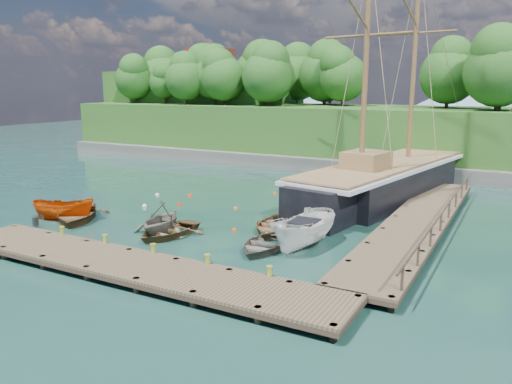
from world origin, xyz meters
TOP-DOWN VIEW (x-y plane):
  - ground at (0.00, 0.00)m, footprint 160.00×160.00m
  - dock_near at (2.00, -6.50)m, footprint 20.00×3.20m
  - dock_east at (11.50, 7.00)m, footprint 3.20×24.00m
  - bollard_0 at (-4.00, -5.10)m, footprint 0.26×0.26m
  - bollard_1 at (-1.00, -5.10)m, footprint 0.26×0.26m
  - bollard_2 at (2.00, -5.10)m, footprint 0.26×0.26m
  - bollard_3 at (5.00, -5.10)m, footprint 0.26×0.26m
  - bollard_4 at (8.00, -5.10)m, footprint 0.26×0.26m
  - rowboat_0 at (-7.35, -1.20)m, footprint 5.53×5.87m
  - rowboat_1 at (-0.98, -0.91)m, footprint 3.81×4.20m
  - rowboat_2 at (-0.33, -1.12)m, footprint 3.33×4.39m
  - rowboat_3 at (5.38, -0.70)m, footprint 3.12×4.18m
  - rowboat_4 at (4.44, 2.50)m, footprint 3.84×4.87m
  - motorboat_orange at (-8.17, -1.43)m, footprint 4.10×2.98m
  - cabin_boat_white at (7.08, 0.56)m, footprint 2.68×5.40m
  - schooner at (7.75, 14.01)m, footprint 8.61×27.71m
  - mooring_buoy_0 at (-6.08, 3.57)m, footprint 0.36×0.36m
  - mooring_buoy_1 at (-4.32, 5.19)m, footprint 0.29×0.29m
  - mooring_buoy_2 at (-0.23, 5.99)m, footprint 0.31×0.31m
  - mooring_buoy_3 at (4.11, 5.61)m, footprint 0.35×0.35m
  - mooring_buoy_4 at (-5.34, 7.80)m, footprint 0.37×0.37m
  - mooring_buoy_5 at (-0.08, 11.62)m, footprint 0.30×0.30m
  - mooring_buoy_6 at (-7.65, 6.81)m, footprint 0.33×0.33m
  - mooring_buoy_7 at (2.33, 1.53)m, footprint 0.30×0.30m
  - headland at (-12.88, 31.36)m, footprint 51.00×19.31m
  - distant_ridge at (4.30, 70.00)m, footprint 117.00×40.00m

SIDE VIEW (x-z plane):
  - ground at x=0.00m, z-range 0.00..0.00m
  - bollard_0 at x=-4.00m, z-range -0.23..0.23m
  - bollard_1 at x=-1.00m, z-range -0.23..0.23m
  - bollard_2 at x=2.00m, z-range -0.23..0.23m
  - bollard_3 at x=5.00m, z-range -0.23..0.23m
  - bollard_4 at x=8.00m, z-range -0.23..0.23m
  - rowboat_0 at x=-7.35m, z-range -0.49..0.49m
  - rowboat_1 at x=-0.98m, z-range -0.96..0.96m
  - rowboat_2 at x=-0.33m, z-range -0.43..0.43m
  - rowboat_3 at x=5.38m, z-range -0.41..0.41m
  - rowboat_4 at x=4.44m, z-range -0.46..0.46m
  - motorboat_orange at x=-8.17m, z-range -0.74..0.74m
  - cabin_boat_white at x=7.08m, z-range -1.00..1.00m
  - mooring_buoy_0 at x=-6.08m, z-range -0.18..0.18m
  - mooring_buoy_1 at x=-4.32m, z-range -0.15..0.15m
  - mooring_buoy_2 at x=-0.23m, z-range -0.15..0.15m
  - mooring_buoy_3 at x=4.11m, z-range -0.17..0.17m
  - mooring_buoy_4 at x=-5.34m, z-range -0.18..0.18m
  - mooring_buoy_5 at x=-0.08m, z-range -0.15..0.15m
  - mooring_buoy_6 at x=-7.65m, z-range -0.16..0.16m
  - mooring_buoy_7 at x=2.33m, z-range -0.15..0.15m
  - dock_near at x=2.00m, z-range -0.12..0.98m
  - dock_east at x=11.50m, z-range -0.12..0.98m
  - schooner at x=7.75m, z-range -9.11..11.38m
  - distant_ridge at x=4.30m, z-range -0.65..9.35m
  - headland at x=-12.88m, z-range -0.91..11.99m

